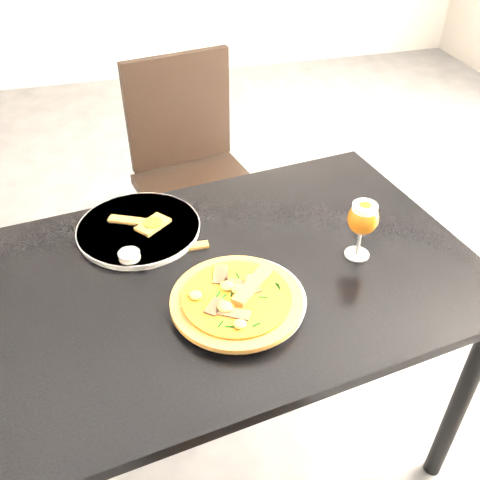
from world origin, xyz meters
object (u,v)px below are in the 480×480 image
object	(u,v)px
dining_table	(233,295)
chair_far	(194,173)
pizza	(237,299)
beer_glass	(363,219)

from	to	relation	value
dining_table	chair_far	xyz separation A→B (m)	(0.06, 0.85, -0.13)
chair_far	pizza	xyz separation A→B (m)	(-0.08, -0.97, 0.25)
chair_far	beer_glass	xyz separation A→B (m)	(0.26, -0.87, 0.34)
chair_far	beer_glass	distance (m)	0.97
chair_far	pizza	distance (m)	1.01
chair_far	beer_glass	bearing A→B (deg)	-84.36
chair_far	beer_glass	size ratio (longest dim) A/B	6.03
dining_table	pizza	distance (m)	0.17
dining_table	pizza	size ratio (longest dim) A/B	4.30
dining_table	beer_glass	bearing A→B (deg)	-12.69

